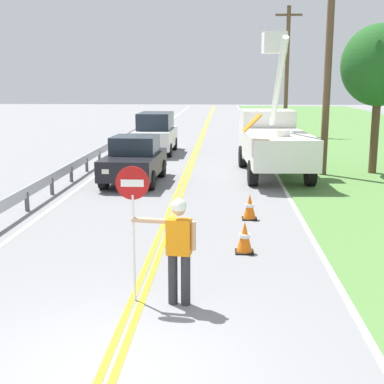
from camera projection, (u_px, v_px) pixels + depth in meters
The scene contains 16 objects.
ground_plane at pixel (109, 371), 6.88m from camera, with size 160.00×160.00×0.00m, color gray.
centerline_yellow_left at pixel (192, 156), 26.43m from camera, with size 0.11×110.00×0.01m, color yellow.
centerline_yellow_right at pixel (196, 156), 26.42m from camera, with size 0.11×110.00×0.01m, color yellow.
edge_line_right at pixel (266, 157), 26.22m from camera, with size 0.12×110.00×0.01m, color silver.
edge_line_left at pixel (122, 156), 26.63m from camera, with size 0.12×110.00×0.01m, color silver.
flagger_worker at pixel (178, 245), 8.74m from camera, with size 1.08×0.31×1.83m.
stop_sign_paddle at pixel (133, 203), 8.76m from camera, with size 0.56×0.04×2.33m.
utility_bucket_truck at pixel (273, 139), 21.27m from camera, with size 2.67×6.91×5.57m.
oncoming_sedan_nearest at pixel (134, 160), 19.54m from camera, with size 2.03×4.16×1.70m.
oncoming_suv_second at pixel (156, 133), 27.44m from camera, with size 1.93×4.61×2.10m.
utility_pole_near at pixel (328, 68), 20.52m from camera, with size 1.80×0.28×7.96m.
utility_pole_mid at pixel (287, 69), 36.37m from camera, with size 1.80×0.28×8.65m.
traffic_cone_lead at pixel (245, 238), 11.57m from camera, with size 0.40×0.40×0.70m.
traffic_cone_mid at pixel (250, 207), 14.38m from camera, with size 0.40×0.40×0.70m.
guardrail_left_shoulder at pixel (79, 163), 20.86m from camera, with size 0.10×32.00×0.71m.
roadside_tree_verge at pixel (379, 66), 20.86m from camera, with size 3.00×3.00×5.90m.
Camera 1 is at (1.44, -6.19, 3.69)m, focal length 49.67 mm.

